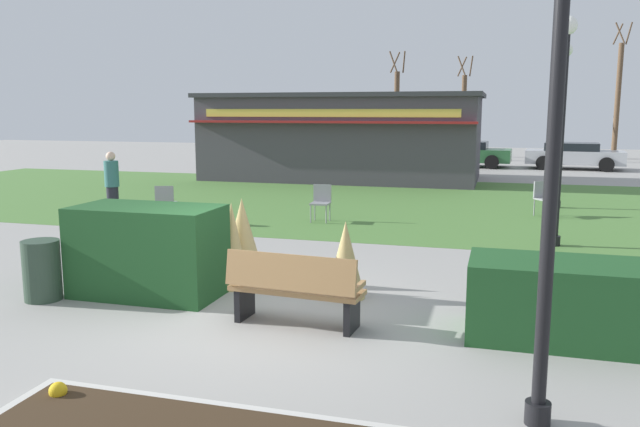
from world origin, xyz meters
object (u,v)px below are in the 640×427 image
Objects in this scene: lamppost_far at (562,106)px; parked_car_center_slot at (464,153)px; park_bench at (294,289)px; cafe_chair_center at (321,200)px; cafe_chair_east at (165,200)px; lamppost_mid at (563,105)px; parked_car_west_slot at (356,151)px; food_kiosk at (343,136)px; tree_left_bg at (396,113)px; trash_bin at (42,270)px; parked_car_east_slot at (574,155)px; cafe_chair_west at (544,196)px; tree_center_bg at (463,113)px; tree_right_bg at (618,99)px; person_strolling at (112,186)px; lamppost_near at (556,98)px.

parked_car_center_slot is (-3.21, 12.47, -2.13)m from lamppost_far.
lamppost_far is 13.05m from parked_car_center_slot.
cafe_chair_center is (-1.73, 7.35, 0.05)m from park_bench.
parked_car_center_slot is (6.04, 17.46, 0.12)m from cafe_chair_east.
lamppost_mid reaches higher than cafe_chair_east.
lamppost_mid is 1.04× the size of parked_car_west_slot.
food_kiosk is 6.88m from parked_car_west_slot.
tree_left_bg is at bearing 94.05° from cafe_chair_center.
trash_bin is at bearing -90.75° from food_kiosk.
parked_car_east_slot is 0.75× the size of tree_left_bg.
trash_bin is at bearing -91.35° from tree_left_bg.
cafe_chair_west is at bearing -78.89° from parked_car_center_slot.
tree_left_bg is (1.38, 3.69, 1.88)m from parked_car_west_slot.
cafe_chair_west is 5.70m from cafe_chair_center.
tree_right_bg is at bearing 4.09° from tree_center_bg.
parked_car_west_slot reaches higher than cafe_chair_west.
cafe_chair_center is 0.21× the size of parked_car_center_slot.
park_bench is 1.95× the size of cafe_chair_east.
person_strolling is (-4.85, -1.38, 0.33)m from cafe_chair_center.
parked_car_center_slot is at bearing 81.41° from cafe_chair_center.
lamppost_mid reaches higher than cafe_chair_center.
tree_right_bg reaches higher than trash_bin.
food_kiosk reaches higher than parked_car_west_slot.
parked_car_east_slot is 9.68m from tree_left_bg.
lamppost_near is at bearing -43.55° from person_strolling.
cafe_chair_west is at bearing -46.00° from food_kiosk.
tree_left_bg reaches higher than cafe_chair_east.
parked_car_center_slot is 0.59× the size of tree_right_bg.
food_kiosk is at bearing 89.25° from trash_bin.
tree_right_bg is at bearing 66.68° from cafe_chair_center.
lamppost_near reaches higher than parked_car_center_slot.
lamppost_far is at bearing -97.59° from parked_car_east_slot.
person_strolling is (-2.79, 5.89, 0.43)m from trash_bin.
lamppost_near is at bearing -85.37° from parked_car_center_slot.
tree_left_bg is at bearing 110.53° from cafe_chair_west.
cafe_chair_east and cafe_chair_center have the same top height.
parked_car_center_slot is (-2.06, 25.48, -2.13)m from lamppost_near.
cafe_chair_center is 0.20× the size of parked_car_east_slot.
cafe_chair_east is 21.35m from tree_left_bg.
lamppost_near is 26.60m from parked_car_west_slot.
tree_left_bg reaches higher than person_strolling.
cafe_chair_east is at bearing -102.98° from tree_center_bg.
trash_bin is 0.20× the size of parked_car_west_slot.
food_kiosk is (0.22, 16.86, 1.22)m from trash_bin.
food_kiosk is at bearing 108.77° from lamppost_near.
food_kiosk is 11.41m from person_strolling.
parked_car_east_slot is (5.60, 23.68, 0.16)m from park_bench.
tree_center_bg is at bearing 97.64° from lamppost_mid.
tree_left_bg is (-6.64, 17.74, 2.00)m from cafe_chair_west.
lamppost_near is 1.00× the size of lamppost_far.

